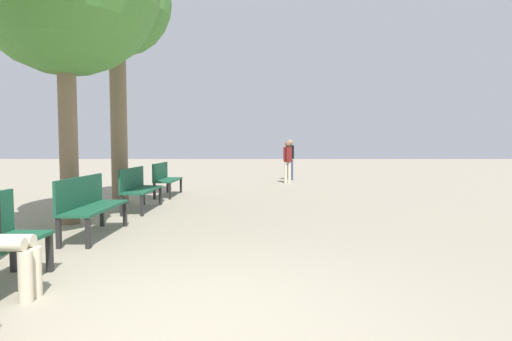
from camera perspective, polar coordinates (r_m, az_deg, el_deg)
The scene contains 7 objects.
ground_plane at distance 3.39m, azimuth -12.41°, elevation -21.12°, with size 80.00×80.00×0.00m, color gray.
bench_row_1 at distance 6.75m, azimuth -22.76°, elevation -4.17°, with size 0.49×1.61×0.93m.
bench_row_2 at distance 9.11m, azimuth -16.52°, elevation -2.11°, with size 0.49×1.61×0.93m.
bench_row_3 at distance 11.55m, azimuth -12.89°, elevation -0.89°, with size 0.49×1.61×0.93m.
tree_row_2 at distance 10.88m, azimuth -19.33°, elevation 21.50°, with size 2.62×2.62×6.21m.
pedestrian_near at distance 16.50m, azimuth 4.87°, elevation 1.95°, with size 0.34×0.25×1.67m.
pedestrian_mid at distance 15.13m, azimuth 4.54°, elevation 1.63°, with size 0.32×0.27×1.59m.
Camera 1 is at (0.70, -3.00, 1.41)m, focal length 28.00 mm.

